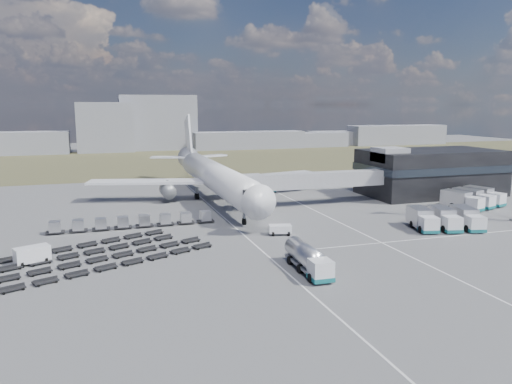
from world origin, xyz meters
name	(u,v)px	position (x,y,z in m)	size (l,w,h in m)	color
ground	(261,238)	(0.00, 0.00, 0.00)	(420.00, 420.00, 0.00)	#565659
grass_strip	(165,161)	(0.00, 110.00, 0.01)	(420.00, 90.00, 0.01)	#4A472C
lane_markings	(312,228)	(9.77, 3.00, 0.01)	(47.12, 110.00, 0.01)	silver
terminal	(430,171)	(47.77, 23.96, 5.25)	(30.40, 16.40, 11.00)	black
jet_bridge	(305,181)	(15.90, 20.42, 5.05)	(30.30, 3.80, 7.05)	#939399
airliner	(213,175)	(0.00, 32.38, 5.29)	(51.59, 64.53, 17.62)	white
skyline	(105,131)	(-19.51, 151.04, 9.10)	(289.32, 25.87, 25.65)	gray
fuel_tanker	(308,259)	(0.54, -16.55, 1.61)	(2.74, 10.05, 3.23)	white
pushback_tug	(280,230)	(3.43, 0.86, 0.77)	(3.46, 1.94, 1.54)	white
utility_van	(32,255)	(-31.54, -3.07, 1.12)	(4.17, 1.89, 2.24)	white
catering_truck	(265,186)	(13.65, 38.57, 1.33)	(4.20, 6.10, 2.59)	white
service_trucks_near	(445,219)	(30.19, -3.79, 1.69)	(11.70, 9.85, 3.10)	white
service_trucks_far	(473,198)	(47.19, 9.37, 1.74)	(12.51, 10.88, 3.21)	white
uld_row	(134,222)	(-17.93, 12.07, 1.08)	(26.78, 2.16, 1.81)	black
baggage_dollies	(101,254)	(-23.24, -2.60, 0.32)	(29.61, 22.14, 0.64)	black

